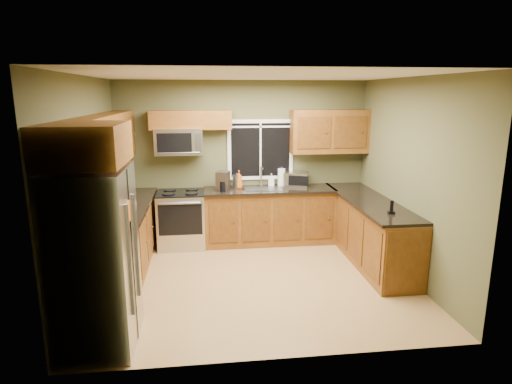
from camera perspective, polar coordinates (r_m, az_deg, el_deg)
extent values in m
plane|color=#9F7946|center=(5.96, -0.07, -11.61)|extent=(4.20, 4.20, 0.00)
plane|color=white|center=(5.42, -0.08, 15.29)|extent=(4.20, 4.20, 0.00)
plane|color=brown|center=(7.30, -1.77, 4.07)|extent=(4.20, 0.00, 4.20)
plane|color=brown|center=(3.81, 3.16, -4.32)|extent=(4.20, 0.00, 4.20)
plane|color=brown|center=(5.69, -21.58, 0.59)|extent=(0.00, 3.60, 3.60)
plane|color=brown|center=(6.15, 19.76, 1.61)|extent=(0.00, 3.60, 3.60)
cube|color=white|center=(7.29, 0.59, 5.65)|extent=(1.12, 0.03, 1.02)
cube|color=black|center=(7.28, 0.60, 5.64)|extent=(1.00, 0.01, 0.90)
cube|color=white|center=(7.27, 0.61, 5.63)|extent=(0.03, 0.01, 0.90)
cube|color=white|center=(7.23, 0.62, 8.70)|extent=(1.00, 0.01, 0.03)
cube|color=brown|center=(6.31, -17.19, -6.41)|extent=(0.60, 2.65, 0.90)
cube|color=black|center=(6.17, -17.25, -2.28)|extent=(0.65, 2.65, 0.04)
cube|color=brown|center=(7.25, 1.77, -3.28)|extent=(2.17, 0.60, 0.90)
cube|color=black|center=(7.11, 1.83, 0.30)|extent=(2.17, 0.65, 0.04)
cube|color=brown|center=(6.73, 14.81, -5.03)|extent=(0.60, 2.50, 0.90)
cube|color=#5A3310|center=(5.65, 19.51, -8.87)|extent=(0.56, 0.02, 0.82)
cube|color=black|center=(6.59, 14.84, -1.15)|extent=(0.65, 2.50, 0.04)
cube|color=brown|center=(6.03, -19.35, 6.34)|extent=(0.33, 2.65, 0.72)
cube|color=brown|center=(7.03, -8.69, 9.49)|extent=(1.30, 0.33, 0.30)
cube|color=brown|center=(7.35, 9.77, 7.95)|extent=(1.30, 0.33, 0.72)
cube|color=brown|center=(4.25, -21.93, 5.94)|extent=(0.72, 0.90, 0.38)
cube|color=#B7B7BC|center=(4.51, -20.71, -8.42)|extent=(0.72, 0.90, 1.80)
cube|color=slate|center=(4.24, -16.47, -8.79)|extent=(0.03, 0.04, 1.10)
cube|color=slate|center=(4.60, -15.67, -6.95)|extent=(0.03, 0.04, 1.10)
cube|color=black|center=(4.44, -16.08, -8.44)|extent=(0.01, 0.02, 1.78)
cube|color=#D05913|center=(4.19, -16.65, -2.55)|extent=(0.01, 0.14, 0.20)
cube|color=#B7B7BC|center=(7.16, -9.89, -3.69)|extent=(0.76, 0.65, 0.90)
cube|color=black|center=(7.05, -10.03, -0.14)|extent=(0.76, 0.64, 0.03)
cube|color=black|center=(6.82, -10.05, -3.67)|extent=(0.68, 0.02, 0.50)
cylinder|color=slate|center=(6.73, -10.15, -1.52)|extent=(0.64, 0.04, 0.04)
cylinder|color=black|center=(6.92, -11.59, -0.24)|extent=(0.20, 0.20, 0.01)
cylinder|color=black|center=(6.90, -8.61, -0.16)|extent=(0.20, 0.20, 0.01)
cylinder|color=black|center=(7.19, -11.42, 0.27)|extent=(0.20, 0.20, 0.01)
cylinder|color=black|center=(7.17, -8.55, 0.35)|extent=(0.20, 0.20, 0.01)
cube|color=#B7B7BC|center=(7.04, -10.24, 6.66)|extent=(0.76, 0.38, 0.42)
cube|color=black|center=(6.85, -10.83, 6.47)|extent=(0.54, 0.01, 0.30)
cube|color=slate|center=(6.84, -7.72, 6.56)|extent=(0.10, 0.01, 0.30)
cylinder|color=slate|center=(6.85, -10.28, 5.14)|extent=(0.66, 0.02, 0.02)
cube|color=slate|center=(7.10, 0.90, 0.40)|extent=(0.60, 0.42, 0.02)
cylinder|color=#B7B7BC|center=(7.26, 0.69, 2.09)|extent=(0.03, 0.03, 0.34)
cylinder|color=#B7B7BC|center=(7.15, 0.78, 3.23)|extent=(0.03, 0.18, 0.03)
cube|color=#B7B7BC|center=(7.31, 5.43, 1.74)|extent=(0.47, 0.42, 0.25)
cube|color=black|center=(7.16, 5.68, 1.51)|extent=(0.32, 0.13, 0.17)
cube|color=slate|center=(6.96, -4.43, 1.48)|extent=(0.25, 0.28, 0.31)
cylinder|color=black|center=(6.89, -4.39, 0.74)|extent=(0.14, 0.14, 0.17)
cylinder|color=#B7B7BC|center=(7.16, -2.56, 1.43)|extent=(0.20, 0.20, 0.22)
cone|color=black|center=(7.13, -2.57, 2.45)|extent=(0.13, 0.13, 0.06)
cylinder|color=white|center=(7.31, 3.41, 1.98)|extent=(0.16, 0.16, 0.29)
cylinder|color=slate|center=(7.28, 3.43, 3.19)|extent=(0.03, 0.03, 0.04)
imported|color=#D05913|center=(7.12, -2.29, 1.70)|extent=(0.13, 0.13, 0.30)
imported|color=white|center=(7.31, 2.07, 1.65)|extent=(0.11, 0.12, 0.21)
cube|color=black|center=(5.91, 17.59, -2.59)|extent=(0.09, 0.09, 0.04)
cube|color=black|center=(5.88, 17.64, -1.75)|extent=(0.04, 0.03, 0.14)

